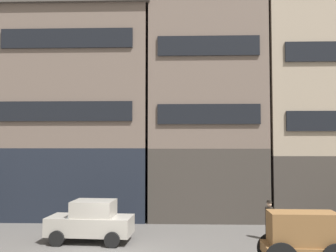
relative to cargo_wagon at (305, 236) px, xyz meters
The scene contains 6 objects.
building_center_left 16.09m from the cargo_wagon, 134.46° to the left, with size 9.36×7.45×12.84m.
building_center_right 13.12m from the cargo_wagon, 104.01° to the left, with size 7.20×7.45×15.98m.
building_far_right 13.76m from the cargo_wagon, 64.41° to the left, with size 9.28×7.45×15.62m.
cargo_wagon is the anchor object (origin of this frame).
sedan_light 8.96m from the cargo_wagon, 156.93° to the left, with size 3.80×2.05×1.83m.
pedestrian_officer 4.11m from the cargo_wagon, 93.30° to the left, with size 0.51×0.51×1.79m.
Camera 1 is at (2.78, -14.44, 4.27)m, focal length 40.08 mm.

